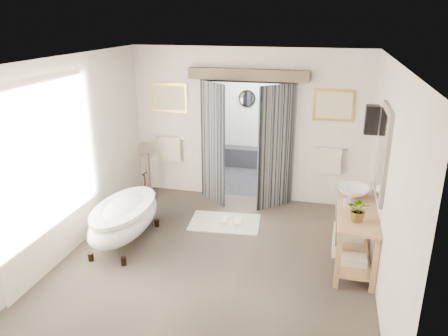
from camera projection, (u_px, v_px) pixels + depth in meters
The scene contains 13 objects.
ground_plane at pixel (214, 261), 6.46m from camera, with size 5.00×5.00×0.00m, color brown.
room_shell at pixel (209, 142), 5.75m from camera, with size 4.52×5.02×2.91m.
shower_room at pixel (260, 134), 9.82m from camera, with size 2.22×2.01×2.51m.
back_wall_dressing at pixel (246, 122), 8.06m from camera, with size 3.82×0.69×2.52m.
clawfoot_tub at pixel (125, 218), 6.84m from camera, with size 0.81×1.80×0.88m.
vanity at pixel (353, 230), 6.28m from camera, with size 0.57×1.60×0.85m.
pedestal_mirror at pixel (148, 174), 8.54m from camera, with size 0.34×0.22×1.15m.
rug at pixel (225, 222), 7.63m from camera, with size 1.20×0.80×0.01m, color beige.
slippers at pixel (231, 221), 7.60m from camera, with size 0.38×0.28×0.05m.
basin at pixel (353, 192), 6.51m from camera, with size 0.49×0.49×0.17m, color white.
plant at pixel (359, 209), 5.74m from camera, with size 0.30×0.26×0.34m, color gray.
soap_bottle_a at pixel (347, 201), 6.19m from camera, with size 0.08×0.08×0.18m, color gray.
soap_bottle_b at pixel (349, 187), 6.72m from camera, with size 0.13×0.13×0.16m, color gray.
Camera 1 is at (1.48, -5.44, 3.44)m, focal length 35.00 mm.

